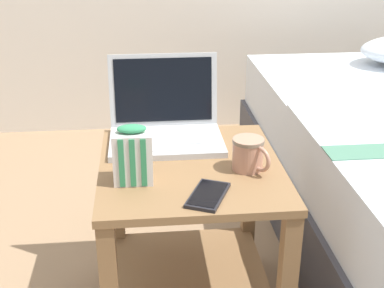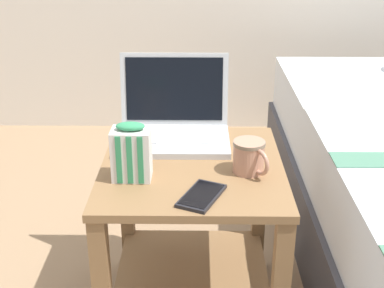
{
  "view_description": "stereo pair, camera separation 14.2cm",
  "coord_description": "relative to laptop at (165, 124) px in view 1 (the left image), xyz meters",
  "views": [
    {
      "loc": [
        -0.13,
        -1.34,
        1.17
      ],
      "look_at": [
        0.0,
        -0.04,
        0.6
      ],
      "focal_mm": 50.0,
      "sensor_mm": 36.0,
      "label": 1
    },
    {
      "loc": [
        0.01,
        -1.35,
        1.17
      ],
      "look_at": [
        0.0,
        -0.04,
        0.6
      ],
      "focal_mm": 50.0,
      "sensor_mm": 36.0,
      "label": 2
    }
  ],
  "objects": [
    {
      "name": "laptop",
      "position": [
        0.0,
        0.0,
        0.0
      ],
      "size": [
        0.34,
        0.27,
        0.24
      ],
      "color": "#B7BABC",
      "rests_on": "bedside_table"
    },
    {
      "name": "mug_front_left",
      "position": [
        0.21,
        -0.24,
        0.0
      ],
      "size": [
        0.09,
        0.12,
        0.09
      ],
      "color": "tan",
      "rests_on": "bedside_table"
    },
    {
      "name": "bedside_table",
      "position": [
        0.06,
        -0.19,
        -0.24
      ],
      "size": [
        0.51,
        0.55,
        0.52
      ],
      "color": "olive",
      "rests_on": "ground_plane"
    },
    {
      "name": "snack_bag",
      "position": [
        -0.1,
        -0.27,
        0.02
      ],
      "size": [
        0.1,
        0.08,
        0.16
      ],
      "color": "silver",
      "rests_on": "bedside_table"
    },
    {
      "name": "cell_phone",
      "position": [
        0.09,
        -0.38,
        -0.04
      ],
      "size": [
        0.13,
        0.17,
        0.01
      ],
      "color": "black",
      "rests_on": "bedside_table"
    }
  ]
}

